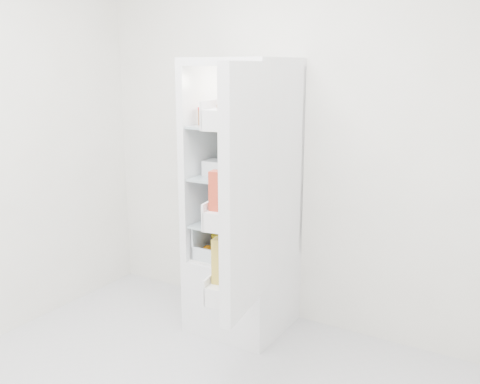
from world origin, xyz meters
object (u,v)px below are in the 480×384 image
Objects in this scene: red_cabbage at (259,210)px; fridge_door at (242,195)px; refrigerator at (246,231)px; mushroom_bowl at (222,212)px.

red_cabbage is 0.13× the size of fridge_door.
refrigerator is at bearing 162.52° from red_cabbage.
mushroom_bowl is 0.12× the size of fridge_door.
mushroom_bowl is at bearing -168.06° from refrigerator.
red_cabbage is at bearing -17.48° from refrigerator.
fridge_door is (0.51, -0.60, 0.31)m from mushroom_bowl.
refrigerator is 0.21m from mushroom_bowl.
mushroom_bowl is at bearing 179.51° from red_cabbage.
refrigerator reaches higher than mushroom_bowl.
fridge_door reaches higher than mushroom_bowl.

